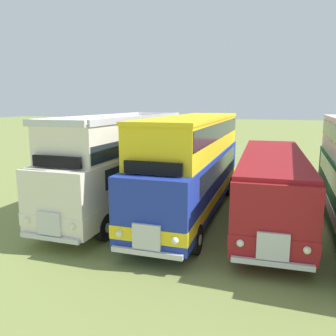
# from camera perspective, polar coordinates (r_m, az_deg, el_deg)

# --- Properties ---
(ground_plane) EXTENTS (200.00, 200.00, 0.00)m
(ground_plane) POSITION_cam_1_polar(r_m,az_deg,el_deg) (15.50, 22.87, -9.24)
(ground_plane) COLOR olive
(bus_first_in_row) EXTENTS (2.62, 11.31, 4.52)m
(bus_first_in_row) POSITION_cam_1_polar(r_m,az_deg,el_deg) (16.74, -7.46, 1.32)
(bus_first_in_row) COLOR silver
(bus_first_in_row) RESTS_ON ground
(bus_second_in_row) EXTENTS (2.72, 11.62, 4.49)m
(bus_second_in_row) POSITION_cam_1_polar(r_m,az_deg,el_deg) (15.63, 4.16, 1.14)
(bus_second_in_row) COLOR #1E339E
(bus_second_in_row) RESTS_ON ground
(bus_third_in_row) EXTENTS (3.02, 10.97, 2.99)m
(bus_third_in_row) POSITION_cam_1_polar(r_m,az_deg,el_deg) (15.34, 16.78, -2.22)
(bus_third_in_row) COLOR maroon
(bus_third_in_row) RESTS_ON ground
(rope_fence_line) EXTENTS (23.37, 0.08, 1.05)m
(rope_fence_line) POSITION_cam_1_polar(r_m,az_deg,el_deg) (26.86, 21.13, 0.56)
(rope_fence_line) COLOR #8C704C
(rope_fence_line) RESTS_ON ground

